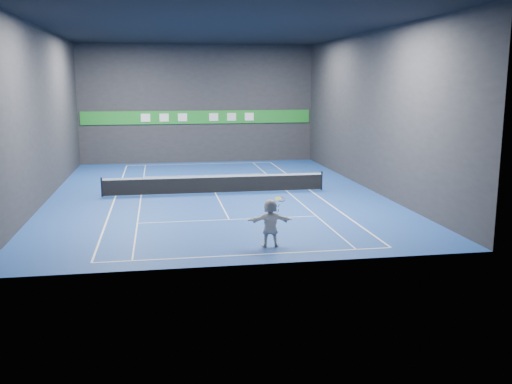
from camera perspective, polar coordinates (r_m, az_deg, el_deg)
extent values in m
plane|color=navy|center=(32.23, -4.09, -0.11)|extent=(26.00, 26.00, 0.00)
plane|color=black|center=(31.77, -4.32, 16.03)|extent=(26.00, 26.00, 0.00)
cube|color=#27272A|center=(44.63, -5.84, 8.74)|extent=(18.00, 0.10, 9.00)
cube|color=#27272A|center=(18.82, -0.33, 5.88)|extent=(18.00, 0.10, 9.00)
cube|color=#27272A|center=(32.09, -20.54, 7.28)|extent=(0.10, 26.00, 9.00)
cube|color=#27272A|center=(33.76, 11.34, 7.90)|extent=(0.10, 26.00, 9.00)
cube|color=white|center=(20.77, -0.82, -6.31)|extent=(10.98, 0.08, 0.01)
cube|color=white|center=(43.92, -5.63, 2.82)|extent=(10.98, 0.08, 0.01)
cube|color=white|center=(32.18, -13.86, -0.42)|extent=(0.08, 23.78, 0.01)
cube|color=white|center=(33.21, 5.38, 0.20)|extent=(0.08, 23.78, 0.01)
cube|color=white|center=(32.11, -11.41, -0.34)|extent=(0.06, 23.78, 0.01)
cube|color=white|center=(32.88, 3.06, 0.12)|extent=(0.06, 23.78, 0.01)
cube|color=white|center=(26.02, -2.69, -2.77)|extent=(8.23, 0.06, 0.01)
cube|color=white|center=(38.51, -5.03, 1.69)|extent=(8.23, 0.06, 0.01)
cube|color=white|center=(32.23, -4.09, -0.11)|extent=(0.06, 12.80, 0.01)
imported|color=silver|center=(21.60, 1.44, -3.10)|extent=(1.75, 0.67, 1.85)
sphere|color=#ACD824|center=(21.14, 0.36, 1.95)|extent=(0.06, 0.06, 0.06)
cylinder|color=black|center=(32.15, -15.17, 0.47)|extent=(0.10, 0.10, 1.07)
cylinder|color=black|center=(33.30, 6.58, 1.13)|extent=(0.10, 0.10, 1.07)
cube|color=black|center=(32.15, -4.10, 0.71)|extent=(12.40, 0.03, 0.86)
cube|color=white|center=(32.07, -4.11, 1.55)|extent=(12.40, 0.04, 0.10)
cube|color=#1D8627|center=(44.62, -5.81, 7.46)|extent=(17.64, 0.06, 1.00)
cube|color=white|center=(44.46, -10.99, 7.30)|extent=(0.70, 0.04, 0.60)
cube|color=white|center=(44.45, -9.18, 7.36)|extent=(0.70, 0.04, 0.60)
cube|color=white|center=(44.49, -7.36, 7.41)|extent=(0.70, 0.04, 0.60)
cube|color=white|center=(44.66, -4.26, 7.48)|extent=(0.70, 0.04, 0.60)
cube|color=silver|center=(44.81, -2.46, 7.52)|extent=(0.70, 0.04, 0.60)
cube|color=white|center=(45.01, -0.67, 7.54)|extent=(0.70, 0.04, 0.60)
torus|color=#B21315|center=(21.54, 2.52, -0.74)|extent=(0.43, 0.40, 0.20)
cylinder|color=#D3DF4E|center=(21.51, 2.23, -0.66)|extent=(0.35, 0.33, 0.15)
cylinder|color=red|center=(21.57, 2.28, -1.38)|extent=(0.08, 0.15, 0.16)
cylinder|color=yellow|center=(21.59, 2.25, -1.90)|extent=(0.05, 0.21, 0.23)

